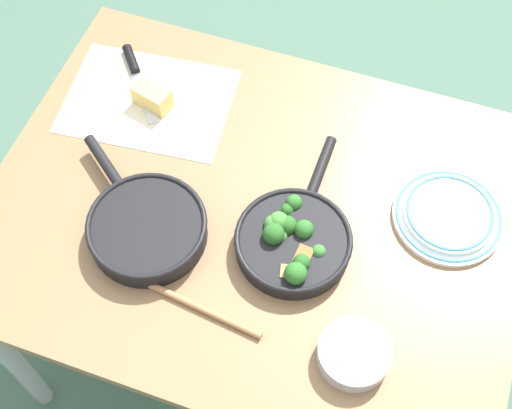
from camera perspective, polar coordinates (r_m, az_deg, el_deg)
ground_plane at (r=2.23m, az=-0.00°, el=-10.28°), size 14.00×14.00×0.00m
dining_table_red at (r=1.62m, az=-0.00°, el=-1.92°), size 1.17×0.90×0.76m
skillet_broccoli at (r=1.48m, az=3.00°, el=-2.85°), size 0.25×0.40×0.08m
skillet_eggs at (r=1.51m, az=-8.73°, el=-1.85°), size 0.35×0.30×0.05m
wooden_spoon at (r=1.46m, az=-7.20°, el=-6.96°), size 0.34×0.07×0.02m
parchment_sheet at (r=1.74m, az=-8.60°, el=8.21°), size 0.42×0.32×0.00m
grater_knife at (r=1.79m, az=-9.58°, el=10.34°), size 0.18×0.21×0.02m
cheese_block at (r=1.71m, az=-8.31°, el=8.51°), size 0.10×0.07×0.05m
dinner_plate_stack at (r=1.58m, az=15.16°, el=-0.81°), size 0.24×0.24×0.03m
prep_bowl_steel at (r=1.40m, az=7.84°, el=-11.74°), size 0.14×0.14×0.04m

